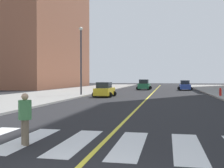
# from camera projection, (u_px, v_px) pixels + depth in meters

# --- Properties ---
(sidewalk_kerb_west) EXTENTS (10.00, 120.00, 0.15)m
(sidewalk_kerb_west) POSITION_uv_depth(u_px,v_px,m) (18.00, 99.00, 27.26)
(sidewalk_kerb_west) COLOR gray
(sidewalk_kerb_west) RESTS_ON ground
(crosswalk_paint) EXTENTS (13.50, 4.00, 0.01)m
(crosswalk_paint) POSITION_uv_depth(u_px,v_px,m) (103.00, 143.00, 9.19)
(crosswalk_paint) COLOR silver
(crosswalk_paint) RESTS_ON ground
(lane_divider_paint) EXTENTS (0.16, 80.00, 0.01)m
(lane_divider_paint) POSITION_uv_depth(u_px,v_px,m) (154.00, 91.00, 44.49)
(lane_divider_paint) COLOR yellow
(lane_divider_paint) RESTS_ON ground
(low_rise_brick_west) EXTENTS (16.00, 32.00, 26.19)m
(low_rise_brick_west) POSITION_uv_depth(u_px,v_px,m) (36.00, 30.00, 63.79)
(low_rise_brick_west) COLOR #92563D
(low_rise_brick_west) RESTS_ON ground
(car_green_nearest) EXTENTS (2.67, 4.22, 1.87)m
(car_green_nearest) POSITION_uv_depth(u_px,v_px,m) (144.00, 85.00, 50.46)
(car_green_nearest) COLOR #236B42
(car_green_nearest) RESTS_ON ground
(car_yellow_second) EXTENTS (2.35, 3.75, 1.67)m
(car_yellow_second) POSITION_uv_depth(u_px,v_px,m) (104.00, 90.00, 31.66)
(car_yellow_second) COLOR gold
(car_yellow_second) RESTS_ON ground
(car_blue_third) EXTENTS (2.44, 3.88, 1.72)m
(car_blue_third) POSITION_uv_depth(u_px,v_px,m) (185.00, 86.00, 48.41)
(car_blue_third) COLOR #2D479E
(car_blue_third) RESTS_ON ground
(pedestrian_crossing) EXTENTS (0.41, 0.41, 1.67)m
(pedestrian_crossing) POSITION_uv_depth(u_px,v_px,m) (25.00, 117.00, 8.93)
(pedestrian_crossing) COLOR brown
(pedestrian_crossing) RESTS_ON ground
(fire_hydrant) EXTENTS (0.26, 0.26, 0.89)m
(fire_hydrant) POSITION_uv_depth(u_px,v_px,m) (220.00, 92.00, 31.35)
(fire_hydrant) COLOR red
(fire_hydrant) RESTS_ON sidewalk_kerb_east
(street_lamp) EXTENTS (0.44, 0.44, 8.11)m
(street_lamp) POSITION_uv_depth(u_px,v_px,m) (81.00, 55.00, 33.51)
(street_lamp) COLOR #38383D
(street_lamp) RESTS_ON sidewalk_kerb_west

